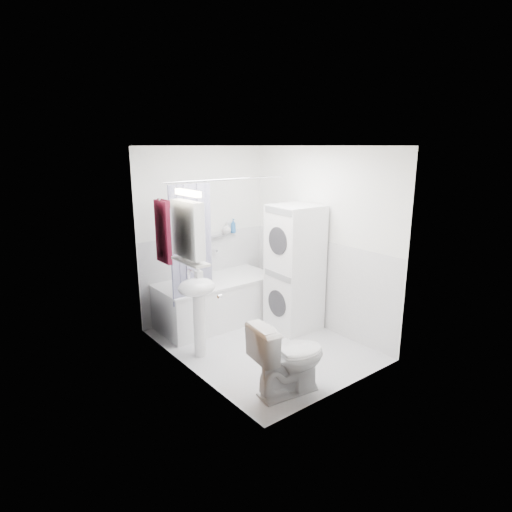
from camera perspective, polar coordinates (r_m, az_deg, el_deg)
floor at (r=5.44m, az=0.66°, el=-11.66°), size 2.60×2.60×0.00m
room_walls at (r=4.97m, az=0.71°, el=3.91°), size 2.60×2.60×2.60m
wainscot at (r=5.43m, az=-1.26°, el=-4.88°), size 1.98×2.58×2.58m
door at (r=4.13m, az=-4.86°, el=-5.38°), size 0.05×2.00×2.00m
bathtub at (r=5.97m, az=-5.30°, el=-5.71°), size 1.64×0.77×0.62m
tub_spout at (r=6.17m, az=-5.53°, el=0.75°), size 0.04×0.12×0.04m
curtain_rod at (r=5.35m, az=-3.78°, el=10.17°), size 1.82×0.02×0.02m
shower_curtain at (r=5.18m, az=-8.51°, el=1.50°), size 0.55×0.02×1.45m
sink at (r=4.94m, az=-7.79°, el=-5.72°), size 0.44×0.37×1.04m
medicine_cabinet at (r=4.54m, az=-9.05°, el=3.72°), size 0.13×0.50×0.71m
shelf at (r=4.63m, az=-8.71°, el=-0.70°), size 0.18×0.54×0.02m
shower_caddy at (r=6.14m, az=-5.13°, el=2.68°), size 0.22×0.06×0.02m
towel at (r=5.01m, az=-12.30°, el=3.36°), size 0.07×0.31×0.74m
washer_dryer at (r=5.66m, az=5.14°, el=-1.62°), size 0.63×0.62×1.67m
toilet at (r=4.34m, az=4.39°, el=-13.33°), size 0.83×0.54×0.76m
soap_pump at (r=4.91m, az=-7.64°, el=-2.82°), size 0.08×0.17×0.08m
shelf_bottle at (r=4.49m, az=-7.79°, el=-0.51°), size 0.07×0.18×0.07m
shelf_cup at (r=4.72m, az=-9.46°, el=0.34°), size 0.10×0.09×0.10m
shampoo_a at (r=6.21m, az=-3.95°, el=3.55°), size 0.13×0.17×0.13m
shampoo_b at (r=6.28m, az=-3.04°, el=3.46°), size 0.08×0.21×0.08m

